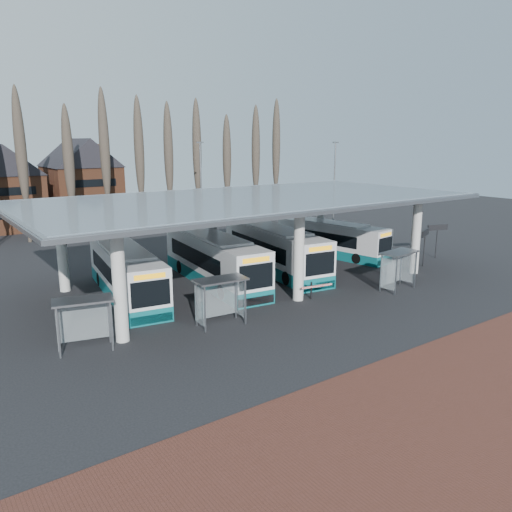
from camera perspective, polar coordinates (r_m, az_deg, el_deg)
ground at (r=31.47m, az=7.76°, el=-6.13°), size 140.00×140.00×0.00m
station_canopy at (r=36.27m, az=-0.65°, el=5.77°), size 32.00×16.00×6.34m
poplar_row at (r=58.31m, az=-15.08°, el=11.12°), size 45.10×1.10×14.50m
lamp_post_b at (r=54.67m, az=-6.30°, el=7.77°), size 0.80×0.16×10.17m
lamp_post_c at (r=58.24m, az=8.93°, el=8.01°), size 0.80×0.16×10.17m
bus_0 at (r=34.57m, az=-14.64°, el=-1.94°), size 4.29×12.35×3.36m
bus_1 at (r=36.92m, az=-4.88°, el=-0.46°), size 4.18×13.11×3.58m
bus_2 at (r=40.15m, az=2.06°, el=0.67°), size 4.49×13.09×3.57m
bus_3 at (r=46.20m, az=8.54°, el=1.89°), size 4.18×11.39×3.10m
shelter_0 at (r=26.37m, az=-19.12°, el=-6.11°), size 3.13×2.06×2.67m
shelter_1 at (r=28.33m, az=-4.20°, el=-3.99°), size 3.06×1.72×2.73m
shelter_2 at (r=36.30m, az=15.83°, el=-0.63°), size 3.13×1.86×2.75m
info_sign_0 at (r=43.56m, az=18.77°, el=2.22°), size 1.97×0.95×3.12m
info_sign_1 at (r=47.24m, az=20.03°, el=2.82°), size 1.96×0.75×3.02m
barrier at (r=32.97m, az=6.81°, el=-3.56°), size 2.32×0.81×1.16m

